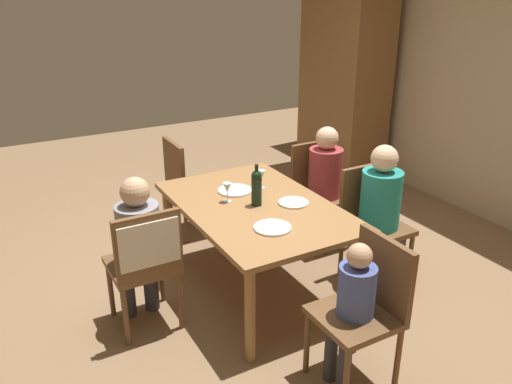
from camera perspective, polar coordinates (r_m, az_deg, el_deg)
name	(u,v)px	position (r m, az deg, el deg)	size (l,w,h in m)	color
ground_plane	(256,287)	(4.19, 0.00, -10.42)	(10.00, 10.00, 0.00)	#846647
rear_room_partition	(511,85)	(5.47, 26.15, 10.49)	(6.40, 0.12, 2.70)	tan
armoire_cabinet	(344,83)	(6.46, 9.61, 11.68)	(1.18, 0.62, 2.18)	brown
dining_table	(256,214)	(3.88, 0.00, -2.48)	(1.58, 1.03, 0.72)	olive
chair_near	(146,256)	(3.49, -11.97, -6.84)	(0.46, 0.44, 0.92)	brown
chair_far_left	(319,187)	(4.71, 6.88, 0.60)	(0.44, 0.44, 0.92)	brown
chair_far_right	(371,216)	(4.21, 12.50, -2.56)	(0.44, 0.44, 0.92)	brown
chair_right_end	(367,302)	(3.15, 12.08, -11.71)	(0.44, 0.44, 0.92)	brown
chair_left_end	(187,180)	(4.86, -7.62, 1.29)	(0.44, 0.44, 0.92)	brown
person_woman_host	(139,240)	(3.60, -12.77, -5.18)	(0.33, 0.29, 1.10)	#33333D
person_man_bearded	(327,179)	(4.58, 7.77, 1.41)	(0.34, 0.29, 1.11)	#33333D
person_man_guest	(382,206)	(4.08, 13.68, -1.55)	(0.36, 0.31, 1.14)	#33333D
person_child_small	(352,303)	(3.07, 10.51, -11.93)	(0.22, 0.25, 0.94)	#33333D
wine_bottle_tall_green	(257,187)	(3.79, 0.12, 0.59)	(0.08, 0.08, 0.32)	black
wine_glass_near_left	(227,188)	(3.86, -3.18, 0.41)	(0.07, 0.07, 0.15)	silver
wine_glass_centre	(261,175)	(4.11, 0.59, 1.83)	(0.07, 0.07, 0.15)	silver
dinner_plate_host	(272,228)	(3.48, 1.82, -3.92)	(0.26, 0.26, 0.01)	silver
dinner_plate_guest_left	(293,203)	(3.87, 4.13, -1.17)	(0.23, 0.23, 0.01)	silver
dinner_plate_guest_right	(235,190)	(4.09, -2.35, 0.19)	(0.27, 0.27, 0.01)	white
handbag	(230,212)	(5.19, -2.91, -2.21)	(0.28, 0.12, 0.22)	brown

